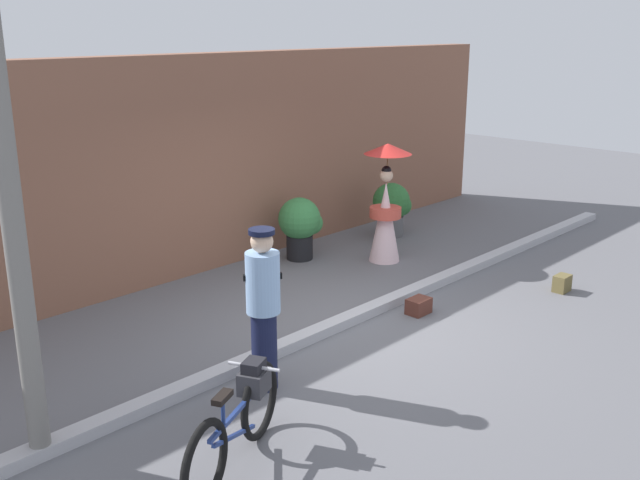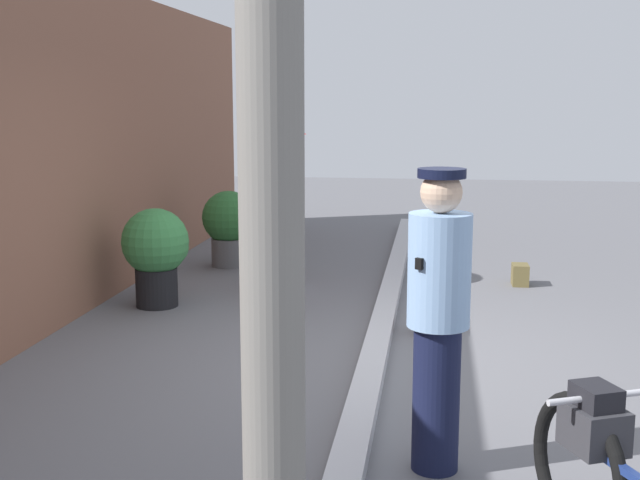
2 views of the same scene
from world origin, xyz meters
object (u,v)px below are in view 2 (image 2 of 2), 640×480
potted_plant_small (230,224)px  backpack_spare (521,274)px  person_with_parasol (274,208)px  potted_plant_by_door (157,250)px  backpack_on_pavement (432,321)px  person_officer (438,313)px

potted_plant_small → backpack_spare: bearing=-99.8°
person_with_parasol → backpack_spare: size_ratio=7.29×
potted_plant_by_door → backpack_spare: size_ratio=3.91×
potted_plant_small → backpack_on_pavement: 3.63m
potted_plant_small → backpack_spare: size_ratio=3.71×
person_with_parasol → potted_plant_small: size_ratio=1.97×
potted_plant_small → person_with_parasol: bearing=-146.4°
person_with_parasol → backpack_spare: bearing=-77.3°
backpack_spare → person_officer: bearing=168.8°
person_officer → backpack_on_pavement: 2.80m
potted_plant_by_door → backpack_on_pavement: (-0.58, -2.71, -0.46)m
potted_plant_small → backpack_spare: potted_plant_small is taller
person_with_parasol → person_officer: bearing=-157.1°
potted_plant_by_door → potted_plant_small: bearing=-6.0°
backpack_on_pavement → potted_plant_by_door: bearing=77.9°
person_with_parasol → potted_plant_small: (1.19, 0.79, -0.36)m
person_officer → person_with_parasol: bearing=22.9°
person_with_parasol → potted_plant_by_door: bearing=129.8°
potted_plant_small → backpack_spare: 3.52m
person_officer → person_with_parasol: size_ratio=0.92×
person_officer → potted_plant_by_door: person_officer is taller
person_with_parasol → backpack_spare: person_with_parasol is taller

